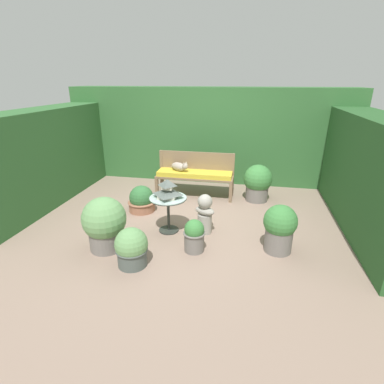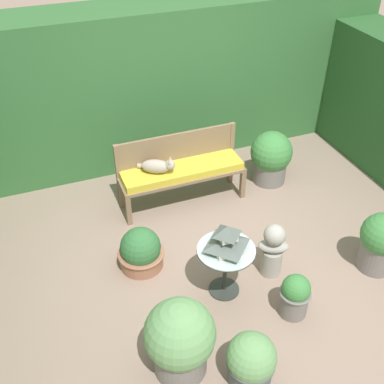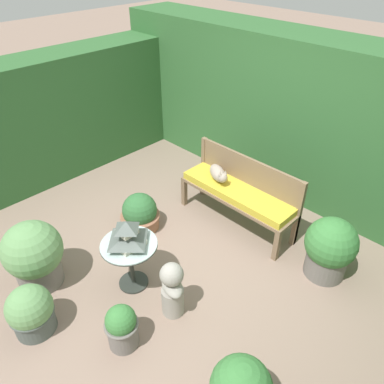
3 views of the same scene
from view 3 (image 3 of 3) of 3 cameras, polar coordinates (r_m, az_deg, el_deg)
The scene contains 14 objects.
ground at distance 4.32m, azimuth -1.13°, elevation -11.10°, with size 30.00×30.00×0.00m, color gray.
foliage_hedge_back at distance 5.30m, azimuth 17.31°, elevation 10.55°, with size 6.40×0.83×2.10m, color #336633.
foliage_hedge_left at distance 5.92m, azimuth -20.08°, elevation 10.75°, with size 0.70×3.50×1.75m, color #336633.
garden_bench at distance 4.64m, azimuth 6.87°, elevation -0.41°, with size 1.55×0.43×0.53m.
bench_backrest at distance 4.66m, azimuth 8.56°, elevation 2.56°, with size 1.55×0.06×0.88m.
cat at distance 4.70m, azimuth 4.05°, elevation 2.82°, with size 0.41×0.36×0.22m.
patio_table at distance 3.88m, azimuth -9.44°, elevation -9.17°, with size 0.58×0.58×0.57m.
pagoda_birdhouse at distance 3.71m, azimuth -9.80°, elevation -6.43°, with size 0.36×0.36×0.29m.
garden_bust at distance 3.67m, azimuth -3.02°, elevation -14.49°, with size 0.36×0.29×0.63m.
potted_plant_table_far at distance 4.24m, azimuth 20.25°, elevation -8.01°, with size 0.55×0.55×0.72m.
potted_plant_patio_mid at distance 4.74m, azimuth -7.94°, elevation -3.26°, with size 0.50×0.50×0.48m.
potted_plant_table_near at distance 3.89m, azimuth -23.34°, elevation -16.34°, with size 0.42×0.42×0.52m.
potted_plant_path_edge at distance 4.21m, azimuth -22.95°, elevation -8.80°, with size 0.61×0.61×0.77m.
potted_plant_hedge_corner at distance 3.57m, azimuth -10.66°, elevation -19.51°, with size 0.31×0.31×0.47m.
Camera 3 is at (2.17, -2.06, 3.12)m, focal length 35.00 mm.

